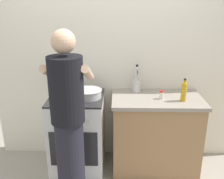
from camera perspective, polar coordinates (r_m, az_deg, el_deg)
ground at (r=3.10m, az=-1.02°, el=-18.50°), size 6.00×6.00×0.00m
back_wall at (r=3.02m, az=3.02°, el=6.82°), size 3.20×0.10×2.50m
countertop at (r=3.01m, az=9.72°, el=-9.79°), size 1.00×0.60×0.90m
stove_range at (r=3.01m, az=-7.74°, el=-9.72°), size 0.60×0.62×0.90m
pot at (r=2.81m, az=-11.06°, el=-0.79°), size 0.26×0.20×0.10m
mixing_bowl at (r=2.77m, az=-5.37°, el=-0.80°), size 0.30×0.30×0.09m
utensil_crock at (r=2.94m, az=5.63°, el=1.32°), size 0.10×0.10×0.33m
spice_bottle at (r=2.78m, az=11.16°, el=-1.22°), size 0.04×0.04×0.09m
oil_bottle at (r=2.75m, az=15.98°, el=-0.49°), size 0.06×0.06×0.25m
person at (r=2.30m, az=-9.81°, el=-7.87°), size 0.41×0.50×1.70m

